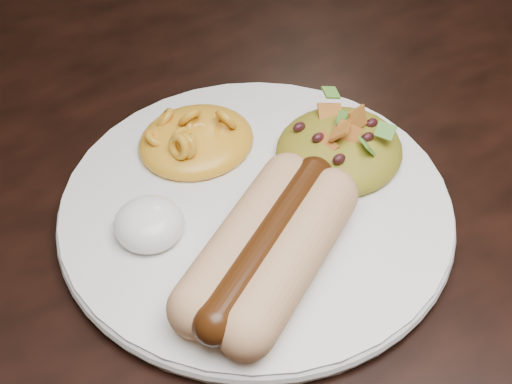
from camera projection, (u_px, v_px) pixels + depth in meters
table at (171, 185)px, 0.65m from camera, size 1.60×0.90×0.75m
plate at (256, 210)px, 0.49m from camera, size 0.29×0.29×0.01m
hotdog at (269, 247)px, 0.44m from camera, size 0.12×0.11×0.03m
mac_and_cheese at (195, 129)px, 0.51m from camera, size 0.10×0.10×0.03m
sour_cream at (148, 218)px, 0.46m from camera, size 0.06×0.06×0.03m
taco_salad at (340, 141)px, 0.51m from camera, size 0.08×0.08×0.04m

